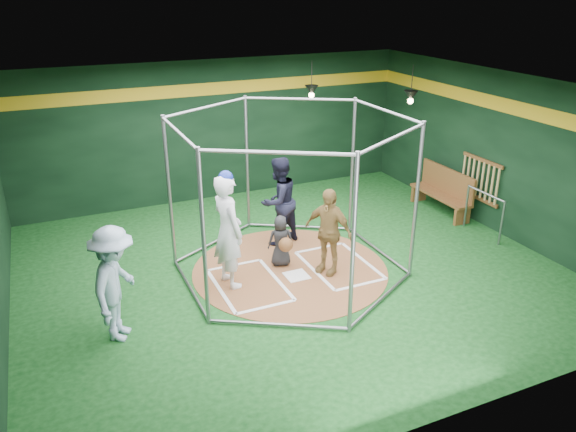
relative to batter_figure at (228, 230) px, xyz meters
name	(u,v)px	position (x,y,z in m)	size (l,w,h in m)	color
room_shell	(290,185)	(1.24, 0.05, 0.66)	(10.10, 9.10, 3.53)	#0D3B12
clay_disc	(290,269)	(1.24, 0.04, -1.09)	(3.80, 3.80, 0.01)	brown
home_plate	(297,276)	(1.24, -0.26, -1.08)	(0.43, 0.43, 0.01)	white
batter_box_left	(249,285)	(0.29, -0.21, -1.08)	(1.17, 1.77, 0.01)	white
batter_box_right	(339,265)	(2.19, -0.21, -1.08)	(1.17, 1.77, 0.01)	white
batting_cage	(290,198)	(1.24, 0.04, 0.40)	(4.05, 4.67, 3.00)	gray
bat_rack	(480,179)	(6.17, 0.44, -0.05)	(0.07, 1.25, 0.98)	brown
pendant_lamp_near	(311,90)	(3.44, 3.64, 1.64)	(0.34, 0.34, 0.90)	black
pendant_lamp_far	(411,96)	(5.24, 2.04, 1.64)	(0.34, 0.34, 0.90)	black
batter_figure	(228,230)	(0.00, 0.00, 0.00)	(0.64, 0.85, 2.20)	white
visitor_leopard	(328,231)	(1.86, -0.32, -0.24)	(1.00, 0.41, 1.70)	tan
catcher_figure	(281,241)	(1.16, 0.28, -0.57)	(0.57, 0.62, 1.03)	black
umpire	(279,201)	(1.54, 1.27, -0.14)	(0.92, 0.72, 1.89)	black
bystander_blue	(115,284)	(-2.11, -0.89, -0.16)	(1.22, 0.70, 1.88)	#A4C0DA
dugout_bench	(444,190)	(5.88, 1.28, -0.54)	(0.43, 1.86, 1.09)	brown
steel_railing	(484,207)	(5.79, -0.19, -0.43)	(0.05, 1.15, 1.00)	gray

